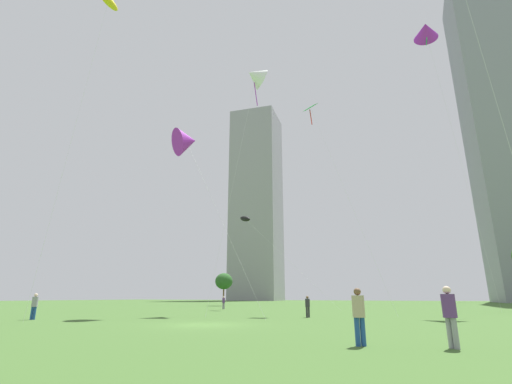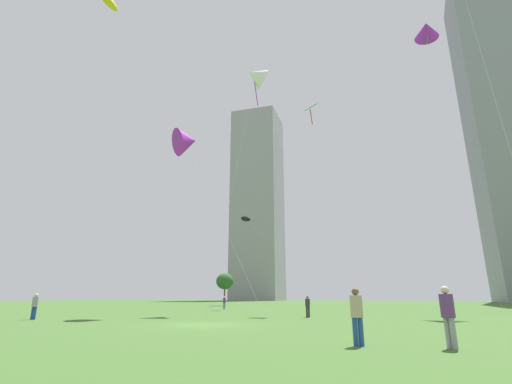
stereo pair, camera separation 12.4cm
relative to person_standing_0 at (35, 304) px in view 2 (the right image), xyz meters
name	(u,v)px [view 2 (the right image)]	position (x,y,z in m)	size (l,w,h in m)	color
ground	(204,325)	(13.45, 1.40, -1.02)	(280.00, 280.00, 0.00)	#3D6028
person_standing_0	(35,304)	(0.00, 0.00, 0.00)	(0.39, 0.39, 1.77)	#1E478C
person_standing_1	(448,312)	(26.07, -3.38, 0.06)	(0.42, 0.42, 1.88)	gray
person_standing_2	(224,302)	(0.12, 25.08, -0.11)	(0.35, 0.35, 1.59)	gray
person_standing_3	(308,305)	(16.24, 11.35, -0.10)	(0.36, 0.36, 1.60)	#2D2D33
person_standing_4	(357,312)	(23.37, -4.05, 0.03)	(0.41, 0.41, 1.83)	#1E478C
kite_flying_0	(108,2)	(2.22, 0.92, 25.90)	(2.02, 4.80, 27.81)	silver
kite_flying_1	(187,141)	(5.26, 9.21, 15.02)	(11.48, 4.38, 17.63)	silver
kite_flying_2	(426,31)	(27.65, 26.84, 32.41)	(4.58, 3.43, 35.13)	silver
kite_flying_3	(246,219)	(3.12, 25.19, 10.52)	(13.10, 2.58, 12.21)	silver
kite_flying_4	(311,109)	(14.53, 19.91, 21.47)	(8.90, 5.74, 23.44)	silver
kite_flying_5	(256,76)	(7.77, 19.09, 27.33)	(3.88, 12.88, 29.99)	silver
park_tree_2	(225,281)	(-9.20, 40.13, 3.13)	(3.07, 3.07, 5.58)	brown
distant_highrise_0	(258,203)	(-43.57, 121.40, 39.81)	(19.27, 19.19, 81.67)	#939399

